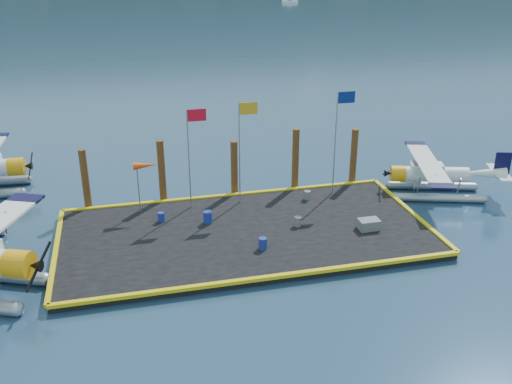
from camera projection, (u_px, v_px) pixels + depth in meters
The scene contains 19 objects.
ground at pixel (246, 237), 31.54m from camera, with size 4000.00×4000.00×0.00m, color navy.
dock at pixel (246, 234), 31.46m from camera, with size 20.00×10.00×0.40m, color black.
dock_bumpers at pixel (246, 229), 31.35m from camera, with size 20.25×10.25×0.18m, color #D8BC0C, non-canonical shape.
seaplane_d at pixel (431, 176), 36.32m from camera, with size 7.94×8.51×3.04m.
drum_0 at pixel (161, 217), 32.32m from camera, with size 0.39×0.39×0.55m, color navy.
drum_1 at pixel (298, 221), 31.79m from camera, with size 0.40×0.40×0.56m, color #5D5D62.
drum_3 at pixel (263, 243), 29.37m from camera, with size 0.44×0.44×0.61m, color navy.
drum_4 at pixel (307, 195), 35.18m from camera, with size 0.39×0.39×0.55m, color #5D5D62.
drum_5 at pixel (208, 217), 32.15m from camera, with size 0.49×0.49×0.69m, color navy.
crate at pixel (369, 224), 31.46m from camera, with size 1.14×0.76×0.57m, color #5D5D62.
flagpole_red at pixel (192, 144), 32.70m from camera, with size 1.14×0.08×6.00m.
flagpole_yellow at pixel (243, 138), 33.31m from camera, with size 1.14×0.08×6.20m.
flagpole_blue at pixel (339, 128), 34.55m from camera, with size 1.14×0.08×6.50m.
windsock at pixel (145, 167), 32.56m from camera, with size 1.40×0.44×3.12m.
piling_0 at pixel (86, 182), 33.72m from camera, with size 0.44×0.44×4.00m, color #442613.
piling_1 at pixel (162, 173), 34.66m from camera, with size 0.44×0.44×4.20m, color #442613.
piling_2 at pixel (234, 170), 35.72m from camera, with size 0.44×0.44×3.80m, color #442613.
piling_3 at pixel (295, 161), 36.49m from camera, with size 0.44×0.44×4.30m, color #442613.
piling_4 at pixel (353, 158), 37.43m from camera, with size 0.44×0.44×4.00m, color #442613.
Camera 1 is at (-6.10, -27.34, 14.72)m, focal length 40.00 mm.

